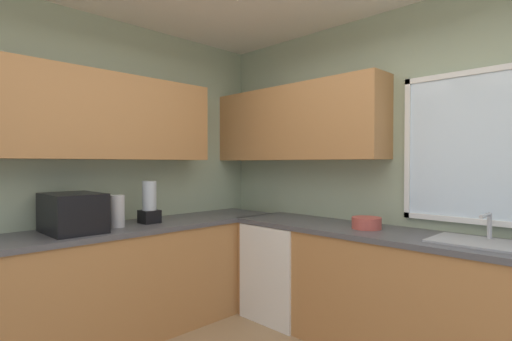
{
  "coord_description": "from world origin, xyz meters",
  "views": [
    {
      "loc": [
        1.36,
        -1.24,
        1.42
      ],
      "look_at": [
        -0.62,
        0.75,
        1.36
      ],
      "focal_mm": 26.88,
      "sensor_mm": 36.0,
      "label": 1
    }
  ],
  "objects_px": {
    "dishwasher": "(285,270)",
    "blender_appliance": "(149,204)",
    "bowl": "(367,223)",
    "kettle": "(117,211)",
    "microwave": "(73,213)",
    "sink_assembly": "(483,242)"
  },
  "relations": [
    {
      "from": "dishwasher",
      "to": "blender_appliance",
      "type": "distance_m",
      "value": 1.37
    },
    {
      "from": "sink_assembly",
      "to": "bowl",
      "type": "bearing_deg",
      "value": -179.54
    },
    {
      "from": "dishwasher",
      "to": "microwave",
      "type": "distance_m",
      "value": 1.88
    },
    {
      "from": "dishwasher",
      "to": "bowl",
      "type": "relative_size",
      "value": 3.79
    },
    {
      "from": "kettle",
      "to": "blender_appliance",
      "type": "bearing_deg",
      "value": 93.89
    },
    {
      "from": "dishwasher",
      "to": "sink_assembly",
      "type": "bearing_deg",
      "value": 1.3
    },
    {
      "from": "dishwasher",
      "to": "blender_appliance",
      "type": "height_order",
      "value": "blender_appliance"
    },
    {
      "from": "microwave",
      "to": "sink_assembly",
      "type": "height_order",
      "value": "microwave"
    },
    {
      "from": "bowl",
      "to": "dishwasher",
      "type": "bearing_deg",
      "value": -177.87
    },
    {
      "from": "kettle",
      "to": "bowl",
      "type": "distance_m",
      "value": 1.98
    },
    {
      "from": "blender_appliance",
      "to": "dishwasher",
      "type": "bearing_deg",
      "value": 57.1
    },
    {
      "from": "kettle",
      "to": "bowl",
      "type": "relative_size",
      "value": 1.14
    },
    {
      "from": "kettle",
      "to": "microwave",
      "type": "bearing_deg",
      "value": -93.41
    },
    {
      "from": "bowl",
      "to": "kettle",
      "type": "bearing_deg",
      "value": -137.08
    },
    {
      "from": "dishwasher",
      "to": "kettle",
      "type": "bearing_deg",
      "value": -115.96
    },
    {
      "from": "dishwasher",
      "to": "blender_appliance",
      "type": "xyz_separation_m",
      "value": [
        -0.66,
        -1.02,
        0.64
      ]
    },
    {
      "from": "dishwasher",
      "to": "bowl",
      "type": "bearing_deg",
      "value": 2.13
    },
    {
      "from": "microwave",
      "to": "bowl",
      "type": "height_order",
      "value": "microwave"
    },
    {
      "from": "sink_assembly",
      "to": "blender_appliance",
      "type": "relative_size",
      "value": 1.66
    },
    {
      "from": "microwave",
      "to": "blender_appliance",
      "type": "relative_size",
      "value": 1.33
    },
    {
      "from": "dishwasher",
      "to": "blender_appliance",
      "type": "relative_size",
      "value": 2.39
    },
    {
      "from": "dishwasher",
      "to": "sink_assembly",
      "type": "xyz_separation_m",
      "value": [
        1.61,
        0.04,
        0.49
      ]
    }
  ]
}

